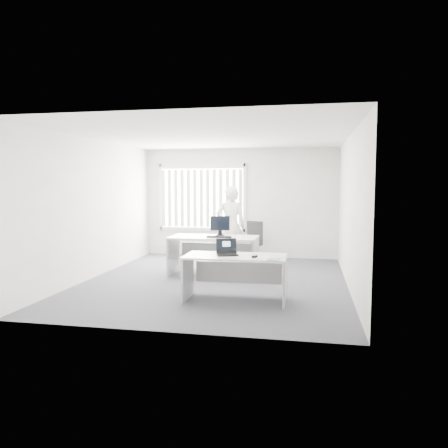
% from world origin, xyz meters
% --- Properties ---
extents(ground, '(6.00, 6.00, 0.00)m').
position_xyz_m(ground, '(0.00, 0.00, 0.00)').
color(ground, '#4E4E55').
rests_on(ground, ground).
extents(wall_back, '(5.00, 0.02, 2.80)m').
position_xyz_m(wall_back, '(0.00, 3.00, 1.40)').
color(wall_back, silver).
rests_on(wall_back, ground).
extents(wall_front, '(5.00, 0.02, 2.80)m').
position_xyz_m(wall_front, '(0.00, -3.00, 1.40)').
color(wall_front, silver).
rests_on(wall_front, ground).
extents(wall_left, '(0.02, 6.00, 2.80)m').
position_xyz_m(wall_left, '(-2.50, 0.00, 1.40)').
color(wall_left, silver).
rests_on(wall_left, ground).
extents(wall_right, '(0.02, 6.00, 2.80)m').
position_xyz_m(wall_right, '(2.50, 0.00, 1.40)').
color(wall_right, silver).
rests_on(wall_right, ground).
extents(ceiling, '(5.00, 6.00, 0.02)m').
position_xyz_m(ceiling, '(0.00, 0.00, 2.80)').
color(ceiling, silver).
rests_on(ceiling, wall_back).
extents(window, '(2.32, 0.06, 1.76)m').
position_xyz_m(window, '(-1.00, 2.96, 1.55)').
color(window, silver).
rests_on(window, wall_back).
extents(blinds, '(2.20, 0.10, 1.50)m').
position_xyz_m(blinds, '(-1.00, 2.90, 1.52)').
color(blinds, silver).
rests_on(blinds, wall_back).
extents(desk_near, '(1.64, 0.79, 0.74)m').
position_xyz_m(desk_near, '(0.62, -1.34, 0.54)').
color(desk_near, silver).
rests_on(desk_near, ground).
extents(desk_far, '(1.79, 0.85, 0.82)m').
position_xyz_m(desk_far, '(-0.15, 0.52, 0.59)').
color(desk_far, silver).
rests_on(desk_far, ground).
extents(office_chair, '(0.69, 0.69, 0.98)m').
position_xyz_m(office_chair, '(0.42, 2.35, 0.30)').
color(office_chair, black).
rests_on(office_chair, ground).
extents(person, '(0.74, 0.56, 1.85)m').
position_xyz_m(person, '(0.02, 1.60, 0.92)').
color(person, white).
rests_on(person, ground).
extents(laptop, '(0.41, 0.39, 0.26)m').
position_xyz_m(laptop, '(0.50, -1.36, 0.88)').
color(laptop, black).
rests_on(laptop, desk_near).
extents(paper_sheet, '(0.29, 0.23, 0.00)m').
position_xyz_m(paper_sheet, '(1.04, -1.42, 0.75)').
color(paper_sheet, white).
rests_on(paper_sheet, desk_near).
extents(mouse, '(0.08, 0.12, 0.04)m').
position_xyz_m(mouse, '(0.95, -1.47, 0.77)').
color(mouse, '#A7A7A9').
rests_on(mouse, paper_sheet).
extents(booklet, '(0.20, 0.24, 0.01)m').
position_xyz_m(booklet, '(1.26, -1.63, 0.75)').
color(booklet, white).
rests_on(booklet, desk_near).
extents(keyboard, '(0.50, 0.19, 0.02)m').
position_xyz_m(keyboard, '(-0.01, 0.38, 0.83)').
color(keyboard, black).
rests_on(keyboard, desk_far).
extents(monitor, '(0.42, 0.20, 0.41)m').
position_xyz_m(monitor, '(-0.06, 0.75, 1.02)').
color(monitor, black).
rests_on(monitor, desk_far).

